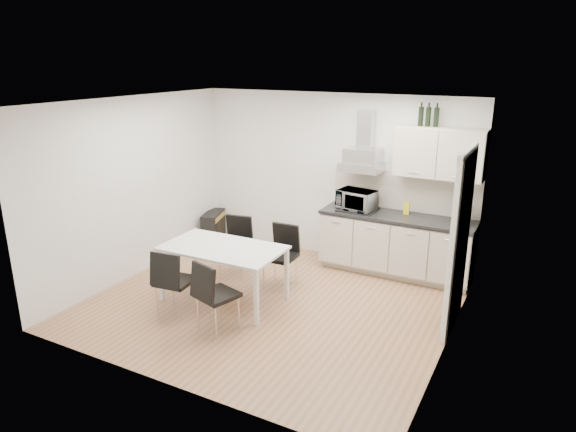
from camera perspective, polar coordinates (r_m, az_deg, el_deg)
name	(u,v)px	position (r m, az deg, el deg)	size (l,w,h in m)	color
ground	(271,303)	(6.87, -1.92, -9.65)	(4.50, 4.50, 0.00)	#AB7C59
wall_back	(333,177)	(8.12, 5.01, 4.34)	(4.50, 0.10, 2.60)	white
wall_front	(161,263)	(4.85, -13.89, -5.14)	(4.50, 0.10, 2.60)	white
wall_left	(134,188)	(7.72, -16.70, 2.98)	(0.10, 4.00, 2.60)	white
wall_right	(456,237)	(5.66, 18.15, -2.25)	(0.10, 4.00, 2.60)	white
ceiling	(269,102)	(6.15, -2.16, 12.51)	(4.50, 4.50, 0.00)	white
doorway	(459,243)	(6.26, 18.49, -2.85)	(0.08, 1.04, 2.10)	white
kitchenette	(400,221)	(7.63, 12.35, -0.51)	(2.22, 0.64, 2.52)	beige
dining_table	(223,252)	(6.75, -7.24, -3.98)	(1.57, 0.91, 0.75)	white
chair_far_left	(235,248)	(7.56, -5.95, -3.50)	(0.44, 0.50, 0.88)	black
chair_far_right	(280,257)	(7.16, -0.90, -4.61)	(0.44, 0.50, 0.88)	black
chair_near_left	(175,282)	(6.56, -12.39, -7.15)	(0.44, 0.50, 0.88)	black
chair_near_right	(218,296)	(6.12, -7.84, -8.77)	(0.44, 0.50, 0.88)	black
guitar_amp	(213,226)	(9.12, -8.28, -1.14)	(0.44, 0.66, 0.51)	black
floor_speaker	(284,239)	(8.71, -0.48, -2.62)	(0.18, 0.16, 0.29)	black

